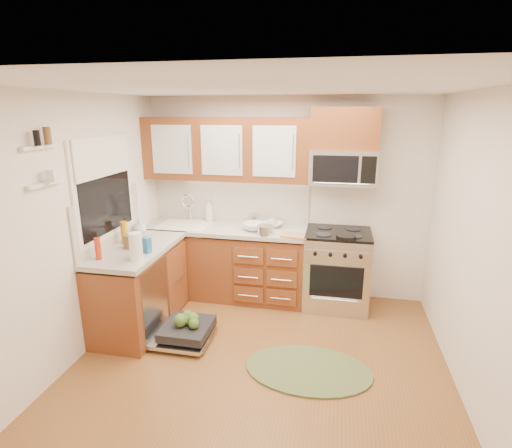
% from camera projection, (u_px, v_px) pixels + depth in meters
% --- Properties ---
extents(floor, '(3.50, 3.50, 0.00)m').
position_uv_depth(floor, '(259.00, 368.00, 3.75)').
color(floor, brown).
rests_on(floor, ground).
extents(ceiling, '(3.50, 3.50, 0.00)m').
position_uv_depth(ceiling, '(259.00, 88.00, 3.07)').
color(ceiling, white).
rests_on(ceiling, ground).
extents(wall_back, '(3.50, 0.04, 2.50)m').
position_uv_depth(wall_back, '(286.00, 199.00, 5.06)').
color(wall_back, silver).
rests_on(wall_back, ground).
extents(wall_front, '(3.50, 0.04, 2.50)m').
position_uv_depth(wall_front, '(182.00, 365.00, 1.76)').
color(wall_front, silver).
rests_on(wall_front, ground).
extents(wall_left, '(0.04, 3.50, 2.50)m').
position_uv_depth(wall_left, '(76.00, 230.00, 3.75)').
color(wall_left, silver).
rests_on(wall_left, ground).
extents(wall_right, '(0.04, 3.50, 2.50)m').
position_uv_depth(wall_right, '(482.00, 256.00, 3.07)').
color(wall_right, silver).
rests_on(wall_right, ground).
extents(base_cabinet_back, '(2.05, 0.60, 0.85)m').
position_uv_depth(base_cabinet_back, '(225.00, 264.00, 5.14)').
color(base_cabinet_back, brown).
rests_on(base_cabinet_back, ground).
extents(base_cabinet_left, '(0.60, 1.25, 0.85)m').
position_uv_depth(base_cabinet_left, '(140.00, 289.00, 4.41)').
color(base_cabinet_left, brown).
rests_on(base_cabinet_left, ground).
extents(countertop_back, '(2.07, 0.64, 0.05)m').
position_uv_depth(countertop_back, '(224.00, 229.00, 5.00)').
color(countertop_back, beige).
rests_on(countertop_back, base_cabinet_back).
extents(countertop_left, '(0.64, 1.27, 0.05)m').
position_uv_depth(countertop_left, '(137.00, 249.00, 4.28)').
color(countertop_left, beige).
rests_on(countertop_left, base_cabinet_left).
extents(backsplash_back, '(2.05, 0.02, 0.57)m').
position_uv_depth(backsplash_back, '(230.00, 200.00, 5.19)').
color(backsplash_back, beige).
rests_on(backsplash_back, ground).
extents(backsplash_left, '(0.02, 1.25, 0.57)m').
position_uv_depth(backsplash_left, '(109.00, 220.00, 4.25)').
color(backsplash_left, beige).
rests_on(backsplash_left, ground).
extents(upper_cabinets, '(2.05, 0.35, 0.75)m').
position_uv_depth(upper_cabinets, '(226.00, 149.00, 4.86)').
color(upper_cabinets, brown).
rests_on(upper_cabinets, ground).
extents(cabinet_over_mw, '(0.76, 0.35, 0.47)m').
position_uv_depth(cabinet_over_mw, '(345.00, 128.00, 4.52)').
color(cabinet_over_mw, brown).
rests_on(cabinet_over_mw, ground).
extents(range, '(0.76, 0.64, 0.95)m').
position_uv_depth(range, '(337.00, 269.00, 4.84)').
color(range, silver).
rests_on(range, ground).
extents(microwave, '(0.76, 0.38, 0.40)m').
position_uv_depth(microwave, '(343.00, 167.00, 4.61)').
color(microwave, silver).
rests_on(microwave, ground).
extents(sink, '(0.62, 0.50, 0.26)m').
position_uv_depth(sink, '(185.00, 234.00, 5.11)').
color(sink, white).
rests_on(sink, ground).
extents(dishwasher, '(0.70, 0.60, 0.20)m').
position_uv_depth(dishwasher, '(184.00, 332.00, 4.17)').
color(dishwasher, silver).
rests_on(dishwasher, ground).
extents(window, '(0.03, 1.05, 1.05)m').
position_uv_depth(window, '(104.00, 189.00, 4.13)').
color(window, white).
rests_on(window, ground).
extents(window_blind, '(0.02, 0.96, 0.40)m').
position_uv_depth(window_blind, '(103.00, 157.00, 4.04)').
color(window_blind, white).
rests_on(window_blind, ground).
extents(shelf_upper, '(0.04, 0.40, 0.03)m').
position_uv_depth(shelf_upper, '(40.00, 147.00, 3.19)').
color(shelf_upper, white).
rests_on(shelf_upper, ground).
extents(shelf_lower, '(0.04, 0.40, 0.03)m').
position_uv_depth(shelf_lower, '(46.00, 184.00, 3.27)').
color(shelf_lower, white).
rests_on(shelf_lower, ground).
extents(rug, '(1.37, 1.13, 0.02)m').
position_uv_depth(rug, '(308.00, 370.00, 3.71)').
color(rug, '#576439').
rests_on(rug, ground).
extents(skillet, '(0.24, 0.24, 0.04)m').
position_uv_depth(skillet, '(346.00, 237.00, 4.45)').
color(skillet, black).
rests_on(skillet, range).
extents(stock_pot, '(0.21, 0.21, 0.11)m').
position_uv_depth(stock_pot, '(265.00, 230.00, 4.66)').
color(stock_pot, silver).
rests_on(stock_pot, countertop_back).
extents(cutting_board, '(0.32, 0.22, 0.02)m').
position_uv_depth(cutting_board, '(295.00, 236.00, 4.61)').
color(cutting_board, '#A4704B').
rests_on(cutting_board, countertop_back).
extents(canister, '(0.10, 0.10, 0.14)m').
position_uv_depth(canister, '(252.00, 218.00, 5.11)').
color(canister, silver).
rests_on(canister, countertop_back).
extents(paper_towel_roll, '(0.13, 0.13, 0.27)m').
position_uv_depth(paper_towel_roll, '(136.00, 247.00, 3.86)').
color(paper_towel_roll, white).
rests_on(paper_towel_roll, countertop_left).
extents(mustard_bottle, '(0.08, 0.08, 0.24)m').
position_uv_depth(mustard_bottle, '(124.00, 232.00, 4.36)').
color(mustard_bottle, orange).
rests_on(mustard_bottle, countertop_left).
extents(red_bottle, '(0.07, 0.07, 0.22)m').
position_uv_depth(red_bottle, '(98.00, 249.00, 3.88)').
color(red_bottle, red).
rests_on(red_bottle, countertop_left).
extents(wooden_box, '(0.15, 0.12, 0.14)m').
position_uv_depth(wooden_box, '(132.00, 242.00, 4.20)').
color(wooden_box, brown).
rests_on(wooden_box, countertop_left).
extents(blue_carton, '(0.11, 0.09, 0.16)m').
position_uv_depth(blue_carton, '(146.00, 245.00, 4.08)').
color(blue_carton, '#2268A0').
rests_on(blue_carton, countertop_left).
extents(bowl_a, '(0.28, 0.28, 0.06)m').
position_uv_depth(bowl_a, '(273.00, 224.00, 4.99)').
color(bowl_a, '#999999').
rests_on(bowl_a, countertop_back).
extents(bowl_b, '(0.32, 0.32, 0.09)m').
position_uv_depth(bowl_b, '(254.00, 227.00, 4.85)').
color(bowl_b, '#999999').
rests_on(bowl_b, countertop_back).
extents(cup, '(0.14, 0.14, 0.09)m').
position_uv_depth(cup, '(272.00, 221.00, 5.07)').
color(cup, '#999999').
rests_on(cup, countertop_back).
extents(soap_bottle_a, '(0.11, 0.12, 0.30)m').
position_uv_depth(soap_bottle_a, '(209.00, 210.00, 5.23)').
color(soap_bottle_a, '#999999').
rests_on(soap_bottle_a, countertop_back).
extents(soap_bottle_b, '(0.09, 0.09, 0.19)m').
position_uv_depth(soap_bottle_b, '(140.00, 226.00, 4.70)').
color(soap_bottle_b, '#999999').
rests_on(soap_bottle_b, countertop_left).
extents(soap_bottle_c, '(0.16, 0.16, 0.18)m').
position_uv_depth(soap_bottle_c, '(140.00, 226.00, 4.70)').
color(soap_bottle_c, '#999999').
rests_on(soap_bottle_c, countertop_left).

